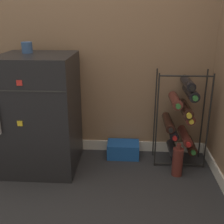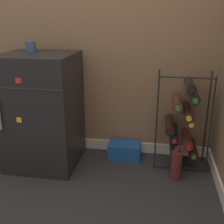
# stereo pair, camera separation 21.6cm
# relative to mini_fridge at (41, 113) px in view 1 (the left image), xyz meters

# --- Properties ---
(ground_plane) EXTENTS (14.00, 14.00, 0.00)m
(ground_plane) POSITION_rel_mini_fridge_xyz_m (0.40, -0.32, -0.44)
(ground_plane) COLOR #28282B
(wall_back) EXTENTS (6.88, 0.07, 2.50)m
(wall_back) POSITION_rel_mini_fridge_xyz_m (0.40, 0.33, 0.80)
(wall_back) COLOR #84664C
(wall_back) RESTS_ON ground_plane
(mini_fridge) EXTENTS (0.53, 0.53, 0.89)m
(mini_fridge) POSITION_rel_mini_fridge_xyz_m (0.00, 0.00, 0.00)
(mini_fridge) COLOR black
(mini_fridge) RESTS_ON ground_plane
(wine_rack) EXTENTS (0.40, 0.32, 0.76)m
(wine_rack) POSITION_rel_mini_fridge_xyz_m (1.09, 0.13, -0.06)
(wine_rack) COLOR black
(wine_rack) RESTS_ON ground_plane
(soda_box) EXTENTS (0.27, 0.18, 0.13)m
(soda_box) POSITION_rel_mini_fridge_xyz_m (0.63, 0.18, -0.38)
(soda_box) COLOR #194C9E
(soda_box) RESTS_ON ground_plane
(fridge_top_cup) EXTENTS (0.08, 0.08, 0.08)m
(fridge_top_cup) POSITION_rel_mini_fridge_xyz_m (-0.09, 0.08, 0.48)
(fridge_top_cup) COLOR #335184
(fridge_top_cup) RESTS_ON mini_fridge
(loose_bottle_floor) EXTENTS (0.08, 0.08, 0.26)m
(loose_bottle_floor) POSITION_rel_mini_fridge_xyz_m (1.04, -0.08, -0.33)
(loose_bottle_floor) COLOR #56231E
(loose_bottle_floor) RESTS_ON ground_plane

